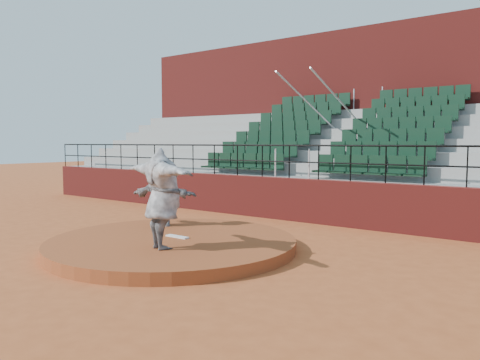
% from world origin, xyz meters
% --- Properties ---
extents(ground, '(90.00, 90.00, 0.00)m').
position_xyz_m(ground, '(0.00, 0.00, 0.00)').
color(ground, '#B05327').
rests_on(ground, ground).
extents(pitchers_mound, '(5.50, 5.50, 0.25)m').
position_xyz_m(pitchers_mound, '(0.00, 0.00, 0.12)').
color(pitchers_mound, brown).
rests_on(pitchers_mound, ground).
extents(pitching_rubber, '(0.60, 0.15, 0.03)m').
position_xyz_m(pitching_rubber, '(0.00, 0.15, 0.27)').
color(pitching_rubber, white).
rests_on(pitching_rubber, pitchers_mound).
extents(boundary_wall, '(24.00, 0.30, 1.30)m').
position_xyz_m(boundary_wall, '(0.00, 5.00, 0.65)').
color(boundary_wall, maroon).
rests_on(boundary_wall, ground).
extents(wall_railing, '(24.04, 0.05, 1.03)m').
position_xyz_m(wall_railing, '(0.00, 5.00, 2.03)').
color(wall_railing, black).
rests_on(wall_railing, boundary_wall).
extents(seating_deck, '(24.00, 5.97, 4.63)m').
position_xyz_m(seating_deck, '(0.00, 8.65, 1.44)').
color(seating_deck, gray).
rests_on(seating_deck, ground).
extents(press_box_facade, '(24.00, 3.00, 7.10)m').
position_xyz_m(press_box_facade, '(0.00, 12.60, 3.55)').
color(press_box_facade, maroon).
rests_on(press_box_facade, ground).
extents(pitcher, '(2.60, 1.37, 2.04)m').
position_xyz_m(pitcher, '(0.58, -0.84, 1.27)').
color(pitcher, black).
rests_on(pitcher, pitchers_mound).
extents(fielder, '(1.90, 1.10, 1.95)m').
position_xyz_m(fielder, '(-1.40, 1.00, 0.97)').
color(fielder, black).
rests_on(fielder, ground).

